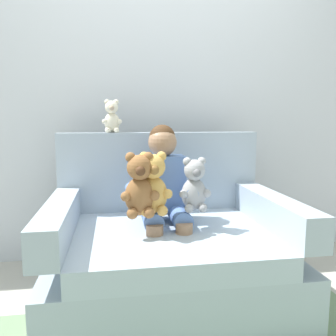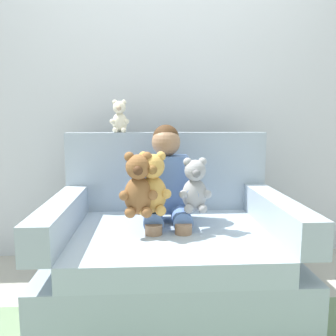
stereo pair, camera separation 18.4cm
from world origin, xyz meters
The scene contains 8 objects.
ground_plane centered at (0.00, 0.00, 0.00)m, with size 8.00×8.00×0.00m, color #ADA89E.
back_wall centered at (0.00, 0.79, 1.30)m, with size 6.00×0.10×2.60m, color silver.
armchair centered at (0.00, 0.05, 0.30)m, with size 1.33×1.02×0.96m.
seated_child centered at (-0.02, 0.09, 0.65)m, with size 0.45×0.39×0.82m.
plush_brown centered at (-0.17, -0.11, 0.70)m, with size 0.20×0.16×0.34m.
plush_grey centered at (0.13, -0.05, 0.69)m, with size 0.18×0.14×0.30m.
plush_honey centered at (-0.10, -0.08, 0.70)m, with size 0.20×0.16×0.34m.
plush_cream_on_backrest centered at (-0.31, 0.44, 1.06)m, with size 0.13×0.10×0.22m.
Camera 1 is at (-0.30, -1.85, 1.05)m, focal length 36.76 mm.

